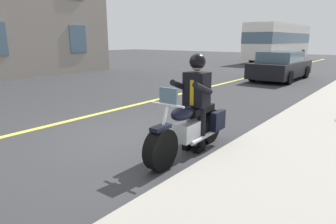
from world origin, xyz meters
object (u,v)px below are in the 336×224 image
object	(u,v)px
motorcycle_main	(190,128)
bus_near	(279,41)
car_silver	(281,66)
rider_main	(196,94)

from	to	relation	value
motorcycle_main	bus_near	xyz separation A→B (m)	(-23.84, -6.35, 1.42)
car_silver	rider_main	bearing A→B (deg)	10.24
bus_near	car_silver	size ratio (longest dim) A/B	2.40
car_silver	motorcycle_main	bearing A→B (deg)	10.13
motorcycle_main	bus_near	world-z (taller)	bus_near
rider_main	car_silver	size ratio (longest dim) A/B	0.38
rider_main	bus_near	world-z (taller)	bus_near
rider_main	bus_near	bearing A→B (deg)	-164.99
motorcycle_main	bus_near	bearing A→B (deg)	-165.08
motorcycle_main	rider_main	world-z (taller)	rider_main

